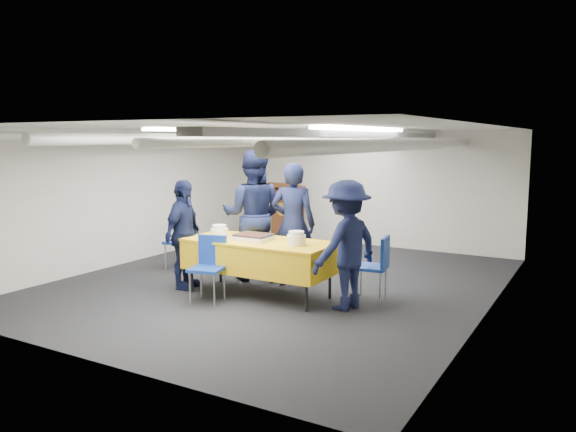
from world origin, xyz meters
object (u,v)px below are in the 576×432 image
object	(u,v)px
podium	(288,212)
sailor_b	(253,215)
sailor_a	(293,224)
sailor_c	(183,234)
chair_left	(182,236)
chair_right	(377,262)
serving_table	(259,255)
sheet_cake	(254,237)
chair_near	(210,261)
sailor_d	(346,245)

from	to	relation	value
podium	sailor_b	xyz separation A→B (m)	(1.15, -3.06, 0.38)
sailor_a	sailor_b	distance (m)	0.71
podium	sailor_c	world-z (taller)	sailor_c
chair_left	sailor_b	distance (m)	1.53
chair_right	serving_table	bearing A→B (deg)	-159.67
sheet_cake	chair_near	distance (m)	0.69
sheet_cake	chair_left	world-z (taller)	chair_left
sailor_a	sailor_d	distance (m)	1.34
sailor_a	serving_table	bearing A→B (deg)	64.10
chair_right	sailor_d	world-z (taller)	sailor_d
chair_right	sailor_b	xyz separation A→B (m)	(-2.07, 0.17, 0.46)
sheet_cake	sailor_c	xyz separation A→B (m)	(-1.07, -0.20, -0.03)
chair_left	sailor_b	xyz separation A→B (m)	(1.46, -0.06, 0.46)
sailor_a	sailor_c	size ratio (longest dim) A/B	1.15
sailor_b	sailor_a	bearing A→B (deg)	157.10
serving_table	chair_near	world-z (taller)	chair_near
sheet_cake	podium	world-z (taller)	podium
sheet_cake	sailor_d	distance (m)	1.35
sheet_cake	chair_left	distance (m)	2.14
sailor_d	sailor_c	bearing A→B (deg)	-66.17
sailor_c	sailor_b	bearing A→B (deg)	-44.70
podium	chair_left	xyz separation A→B (m)	(-0.32, -3.00, -0.08)
chair_near	sailor_c	size ratio (longest dim) A/B	0.55
serving_table	sailor_a	xyz separation A→B (m)	(0.13, 0.72, 0.34)
podium	chair_left	bearing A→B (deg)	-96.05
serving_table	chair_near	bearing A→B (deg)	-128.67
podium	sailor_a	world-z (taller)	sailor_a
podium	chair_near	world-z (taller)	podium
chair_near	sailor_d	size ratio (longest dim) A/B	0.53
chair_near	chair_right	xyz separation A→B (m)	(1.93, 1.09, 0.00)
chair_left	sailor_d	world-z (taller)	sailor_d
chair_near	chair_left	size ratio (longest dim) A/B	1.00
sheet_cake	chair_left	size ratio (longest dim) A/B	0.58
chair_left	sailor_c	distance (m)	1.37
podium	chair_right	world-z (taller)	podium
serving_table	sheet_cake	distance (m)	0.27
sheet_cake	sailor_a	distance (m)	0.77
sheet_cake	chair_near	xyz separation A→B (m)	(-0.35, -0.52, -0.28)
chair_near	chair_right	size ratio (longest dim) A/B	1.00
podium	sailor_c	bearing A→B (deg)	-81.83
chair_right	sailor_c	xyz separation A→B (m)	(-2.64, -0.77, 0.25)
sailor_a	sailor_d	world-z (taller)	sailor_a
chair_near	chair_right	distance (m)	2.22
sailor_a	sailor_b	xyz separation A→B (m)	(-0.70, 0.00, 0.09)
sailor_c	sailor_d	bearing A→B (deg)	-97.57
sheet_cake	sailor_c	distance (m)	1.09
serving_table	chair_right	world-z (taller)	chair_right
chair_left	sailor_b	world-z (taller)	sailor_b
podium	sailor_d	distance (m)	4.80
chair_near	sheet_cake	bearing A→B (deg)	55.99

